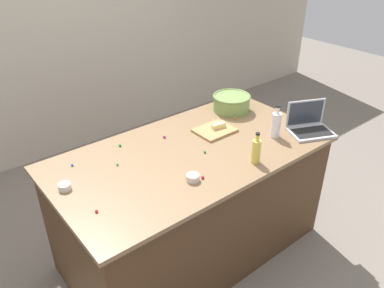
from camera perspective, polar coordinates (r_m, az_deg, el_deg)
ground_plane at (r=3.17m, az=0.00°, el=-15.02°), size 12.00×12.00×0.00m
wall_back at (r=4.21m, az=-19.11°, el=15.54°), size 8.00×0.10×2.60m
island_counter at (r=2.87m, az=0.00°, el=-8.65°), size 1.92×1.03×0.90m
laptop at (r=2.96m, az=16.98°, el=2.61°), size 0.37×0.34×0.22m
mixing_bowl_large at (r=3.16m, az=5.88°, el=6.15°), size 0.31×0.31×0.13m
bottle_oil at (r=2.48m, az=9.51°, el=-0.98°), size 0.06×0.06×0.21m
bottle_vinegar at (r=2.80m, az=12.36°, el=2.87°), size 0.07×0.07×0.25m
cutting_board at (r=2.85m, az=3.38°, el=2.04°), size 0.28×0.22×0.02m
butter_stick_left at (r=2.86m, az=3.96°, el=2.74°), size 0.11×0.05×0.04m
ramekin_small at (r=2.31m, az=0.11°, el=-5.01°), size 0.08×0.08×0.04m
ramekin_medium at (r=2.35m, az=-18.39°, el=-6.02°), size 0.07×0.07×0.04m
candy_0 at (r=2.49m, az=-11.03°, el=-3.00°), size 0.01×0.01×0.01m
candy_1 at (r=2.70m, az=-10.65°, el=-0.18°), size 0.02×0.02×0.02m
candy_2 at (r=2.33m, az=1.59°, el=-4.96°), size 0.02×0.02×0.02m
candy_3 at (r=2.14m, az=-13.99°, el=-9.64°), size 0.02×0.02×0.02m
candy_4 at (r=3.32m, az=5.81°, el=6.21°), size 0.02×0.02×0.02m
candy_5 at (r=2.76m, az=-4.13°, el=1.09°), size 0.02×0.02×0.02m
candy_6 at (r=3.04m, az=6.39°, el=3.81°), size 0.02×0.02×0.02m
candy_7 at (r=2.58m, az=1.93°, el=-1.18°), size 0.02×0.02×0.02m
candy_8 at (r=2.56m, az=-17.37°, el=-2.98°), size 0.02×0.02×0.02m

